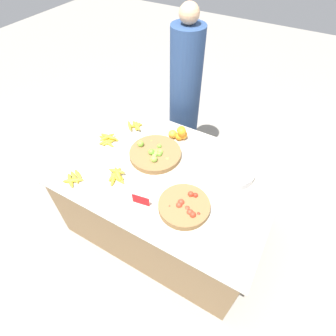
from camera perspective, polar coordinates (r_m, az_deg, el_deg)
ground_plane at (r=2.72m, az=0.00°, el=-11.56°), size 12.00×12.00×0.00m
market_table at (r=2.40m, az=0.00°, el=-6.91°), size 1.70×1.18×0.76m
lime_bowl at (r=2.21m, az=-2.80°, el=3.17°), size 0.44×0.44×0.09m
tomato_basket at (r=1.87m, az=3.59°, el=-8.31°), size 0.37×0.37×0.08m
orange_pile at (r=2.37m, az=2.58°, el=7.58°), size 0.17×0.16×0.13m
metal_bowl at (r=2.13m, az=13.81°, el=-0.60°), size 0.35×0.35×0.07m
price_sign at (r=1.89m, az=-5.95°, el=-6.98°), size 0.13×0.03×0.09m
banana_bunch_front_center at (r=2.41m, az=-12.90°, el=6.16°), size 0.20×0.17×0.06m
banana_bunch_front_left at (r=2.09m, az=-11.12°, el=-1.60°), size 0.18×0.19×0.06m
banana_bunch_middle_left at (r=2.17m, az=-19.89°, el=-2.19°), size 0.16×0.17×0.03m
banana_bunch_front_right at (r=2.51m, az=-7.16°, el=9.12°), size 0.19×0.17×0.06m
vendor_person at (r=2.84m, az=3.64°, el=14.61°), size 0.32×0.32×1.70m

